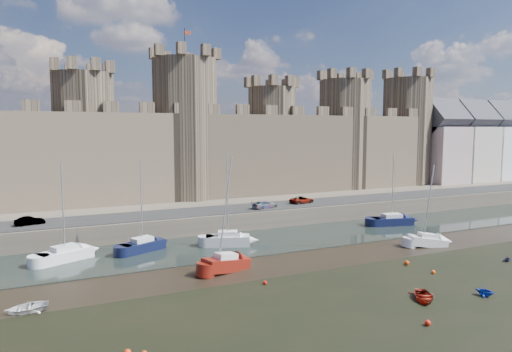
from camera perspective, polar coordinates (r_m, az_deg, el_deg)
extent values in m
plane|color=black|center=(35.81, 11.11, -17.37)|extent=(160.00, 160.00, 0.00)
cube|color=black|center=(55.95, -3.60, -8.64)|extent=(160.00, 12.00, 0.08)
cube|color=#4C443A|center=(89.62, -11.96, -2.44)|extent=(160.00, 60.00, 2.50)
cube|color=black|center=(64.63, -6.83, -4.41)|extent=(160.00, 7.00, 0.10)
cube|color=#42382B|center=(77.17, -10.11, 2.42)|extent=(100.00, 9.00, 14.00)
cylinder|color=#42382B|center=(74.74, -20.62, 4.32)|extent=(9.00, 9.00, 20.00)
cylinder|color=#42382B|center=(77.56, -8.73, 5.79)|extent=(11.00, 11.00, 23.00)
cylinder|color=black|center=(78.80, -8.90, 16.02)|extent=(0.10, 0.10, 5.00)
cube|color=maroon|center=(79.27, -8.56, 17.29)|extent=(1.00, 0.03, 0.60)
cylinder|color=#42382B|center=(83.45, 1.94, 4.48)|extent=(9.00, 9.00, 19.00)
cylinder|color=#42382B|center=(91.74, 10.94, 5.13)|extent=(10.00, 10.00, 21.00)
cylinder|color=#42382B|center=(101.90, 18.31, 5.29)|extent=(10.00, 10.00, 22.00)
cube|color=#C0A4A4|center=(106.28, 22.11, 2.47)|extent=(8.50, 9.00, 12.00)
cube|color=#38383F|center=(106.16, 22.27, 6.57)|extent=(8.50, 9.05, 9.05)
cube|color=beige|center=(113.01, 25.24, 2.52)|extent=(8.50, 9.00, 12.00)
cube|color=#38383F|center=(112.89, 25.41, 6.37)|extent=(8.50, 9.05, 9.05)
cube|color=white|center=(120.04, 28.01, 2.56)|extent=(8.50, 9.00, 12.00)
cube|color=#38383F|center=(119.93, 28.18, 6.19)|extent=(8.50, 9.05, 9.05)
imported|color=gray|center=(61.45, -26.44, -5.06)|extent=(3.49, 1.86, 1.09)
imported|color=gray|center=(66.50, 1.11, -3.60)|extent=(4.33, 2.54, 1.18)
imported|color=gray|center=(71.33, 5.77, -3.01)|extent=(4.29, 2.52, 1.12)
cube|color=white|center=(53.39, -22.76, -9.13)|extent=(6.00, 4.32, 1.14)
cube|color=silver|center=(53.19, -22.79, -8.27)|extent=(2.90, 2.43, 0.52)
cylinder|color=silver|center=(52.32, -22.99, -3.58)|extent=(0.14, 0.14, 9.33)
cube|color=black|center=(54.52, -14.01, -8.54)|extent=(5.57, 3.96, 1.13)
cube|color=silver|center=(54.32, -14.03, -7.69)|extent=(2.68, 2.23, 0.52)
cylinder|color=silver|center=(53.47, -14.15, -3.13)|extent=(0.14, 0.14, 9.27)
cube|color=silver|center=(55.51, -3.55, -8.06)|extent=(5.59, 3.72, 1.22)
cube|color=silver|center=(55.30, -3.55, -7.16)|extent=(2.67, 2.14, 0.56)
cylinder|color=silver|center=(54.43, -3.58, -2.31)|extent=(0.14, 0.14, 10.02)
cube|color=black|center=(69.88, 16.61, -5.42)|extent=(6.33, 3.64, 1.14)
cube|color=silver|center=(69.73, 16.63, -4.75)|extent=(2.95, 2.19, 0.52)
cylinder|color=silver|center=(69.07, 16.74, -1.17)|extent=(0.14, 0.14, 9.30)
cube|color=maroon|center=(46.30, -3.79, -11.00)|extent=(5.25, 3.25, 1.25)
cube|color=silver|center=(46.04, -3.80, -9.92)|extent=(2.47, 1.91, 0.57)
cylinder|color=silver|center=(44.96, -3.84, -4.00)|extent=(0.14, 0.14, 10.22)
cube|color=white|center=(59.19, 20.62, -7.70)|extent=(4.88, 3.00, 1.07)
cube|color=silver|center=(59.02, 20.65, -6.97)|extent=(2.30, 1.77, 0.49)
cylinder|color=silver|center=(58.26, 20.80, -2.99)|extent=(0.14, 0.14, 8.77)
imported|color=maroon|center=(41.27, 20.21, -13.96)|extent=(3.47, 3.72, 0.63)
imported|color=#16339A|center=(44.16, 26.70, -12.78)|extent=(1.78, 1.91, 0.82)
imported|color=silver|center=(40.60, -26.74, -14.56)|extent=(3.27, 2.46, 0.64)
imported|color=black|center=(56.12, 28.90, -9.07)|extent=(1.36, 1.28, 0.58)
sphere|color=#F4390A|center=(31.48, -15.75, -20.46)|extent=(0.44, 0.44, 0.44)
sphere|color=red|center=(42.48, 1.14, -13.18)|extent=(0.38, 0.38, 0.38)
sphere|color=red|center=(36.53, 20.67, -16.80)|extent=(0.43, 0.43, 0.43)
sphere|color=#E9430A|center=(50.63, 18.33, -10.26)|extent=(0.49, 0.49, 0.49)
sphere|color=#FF530B|center=(48.58, 21.28, -11.12)|extent=(0.38, 0.38, 0.38)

